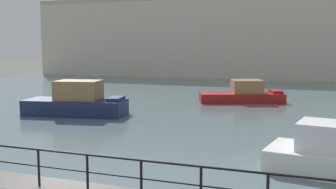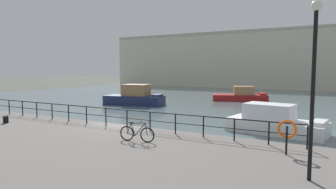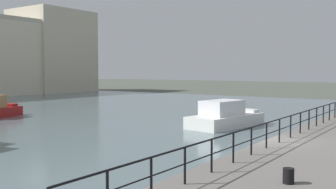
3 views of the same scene
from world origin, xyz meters
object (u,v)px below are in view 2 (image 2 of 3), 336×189
moored_red_daysailer (135,97)px  life_ring_stand (287,130)px  parked_bicycle (137,134)px  mooring_bollard (6,119)px  moored_green_narrowboat (274,122)px  quay_lamp_post (314,70)px  moored_blue_motorboat (241,95)px  harbor_building (301,59)px

moored_red_daysailer → life_ring_stand: bearing=-51.2°
parked_bicycle → mooring_bollard: size_ratio=3.99×
mooring_bollard → moored_green_narrowboat: bearing=32.4°
parked_bicycle → quay_lamp_post: size_ratio=0.33×
moored_green_narrowboat → parked_bicycle: (-4.70, -9.33, 0.53)m
moored_green_narrowboat → mooring_bollard: 17.44m
moored_red_daysailer → parked_bicycle: size_ratio=4.21×
moored_green_narrowboat → moored_blue_motorboat: size_ratio=0.86×
moored_blue_motorboat → quay_lamp_post: (9.87, -29.70, 3.58)m
moored_green_narrowboat → parked_bicycle: 10.46m
moored_green_narrowboat → mooring_bollard: bearing=-138.4°
life_ring_stand → quay_lamp_post: quay_lamp_post is taller
moored_green_narrowboat → quay_lamp_post: size_ratio=1.22×
quay_lamp_post → mooring_bollard: bearing=175.4°
harbor_building → moored_red_daysailer: (-14.86, -39.77, -5.35)m
moored_green_narrowboat → quay_lamp_post: bearing=-67.0°
moored_green_narrowboat → life_ring_stand: size_ratio=4.73×
moored_blue_motorboat → life_ring_stand: size_ratio=5.50×
moored_green_narrowboat → moored_red_daysailer: (-17.05, 8.12, 0.19)m
quay_lamp_post → moored_blue_motorboat: bearing=108.4°
moored_red_daysailer → quay_lamp_post: bearing=-54.0°
life_ring_stand → parked_bicycle: bearing=-169.5°
moored_blue_motorboat → parked_bicycle: moored_blue_motorboat is taller
harbor_building → moored_red_daysailer: bearing=-110.5°
moored_green_narrowboat → quay_lamp_post: 11.62m
moored_green_narrowboat → life_ring_stand: life_ring_stand is taller
moored_green_narrowboat → moored_blue_motorboat: 20.27m
parked_bicycle → moored_red_daysailer: bearing=116.2°
harbor_building → moored_blue_motorboat: size_ratio=9.93×
moored_green_narrowboat → parked_bicycle: moored_green_narrowboat is taller
harbor_building → moored_blue_motorboat: harbor_building is taller
quay_lamp_post → life_ring_stand: bearing=110.2°
moored_blue_motorboat → moored_red_daysailer: bearing=-152.4°
harbor_building → moored_green_narrowboat: 48.26m
harbor_building → parked_bicycle: bearing=-92.5°
parked_bicycle → life_ring_stand: bearing=1.4°
moored_red_daysailer → parked_bicycle: (12.35, -17.45, 0.34)m
moored_blue_motorboat → quay_lamp_post: 31.50m
harbor_building → moored_blue_motorboat: 29.90m
mooring_bollard → quay_lamp_post: (17.38, -1.40, 3.16)m
moored_green_narrowboat → mooring_bollard: (-14.72, -9.35, 0.36)m
mooring_bollard → life_ring_stand: bearing=4.2°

